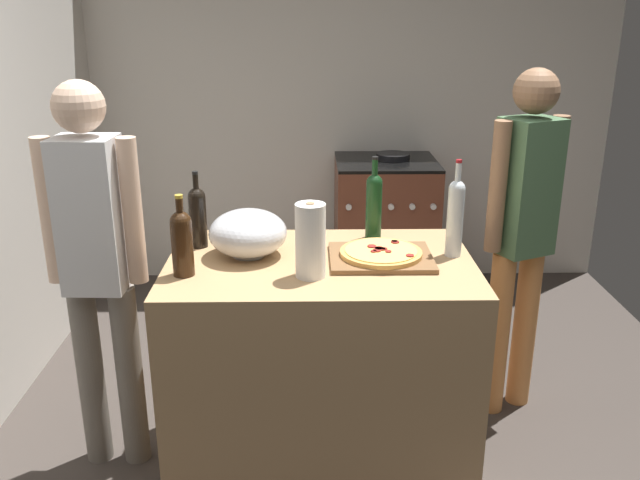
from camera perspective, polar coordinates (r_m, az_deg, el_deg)
ground_plane at (r=3.74m, az=1.58°, el=-10.92°), size 3.83×3.30×0.02m
kitchen_wall_rear at (r=4.66m, az=0.99°, el=12.27°), size 3.83×0.10×2.60m
counter at (r=2.81m, az=0.03°, el=-10.67°), size 1.20×0.77×0.93m
cutting_board at (r=2.62m, az=5.22°, el=-1.50°), size 0.40×0.32×0.02m
pizza at (r=2.61m, az=5.25°, el=-1.07°), size 0.32×0.32×0.03m
mixing_bowl at (r=2.64m, az=-6.18°, el=0.59°), size 0.31×0.31×0.19m
paper_towel_roll at (r=2.41m, az=-0.83°, el=-0.06°), size 0.11×0.11×0.28m
wine_bottle_amber at (r=2.76m, az=-10.43°, el=2.16°), size 0.07×0.07×0.32m
wine_bottle_clear at (r=2.66m, az=11.50°, el=2.13°), size 0.06×0.06×0.39m
wine_bottle_green at (r=2.82m, az=4.63°, el=3.16°), size 0.07×0.07×0.35m
wine_bottle_dark at (r=2.47m, az=-11.73°, el=-0.02°), size 0.08×0.08×0.31m
stove at (r=4.48m, az=5.53°, el=0.97°), size 0.65×0.62×0.97m
person_in_stripes at (r=2.77m, az=-18.59°, el=-1.38°), size 0.40×0.21×1.62m
person_in_red at (r=3.15m, az=16.93°, el=1.34°), size 0.37×0.28×1.63m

